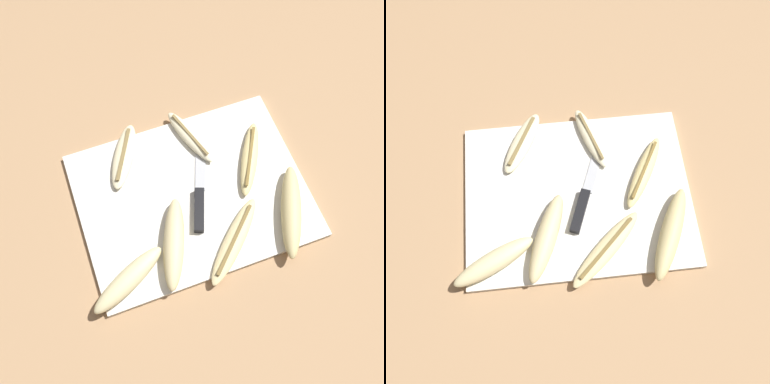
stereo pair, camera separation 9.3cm
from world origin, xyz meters
TOP-DOWN VIEW (x-y plane):
  - ground_plane at (0.00, 0.00)m, footprint 4.00×4.00m
  - cutting_board at (0.00, 0.00)m, footprint 0.47×0.36m
  - knife at (0.01, -0.02)m, footprint 0.10×0.21m
  - banana_mellow_near at (0.04, -0.13)m, footprint 0.17×0.17m
  - banana_spotted_left at (0.17, -0.11)m, footprint 0.12×0.20m
  - banana_pale_long at (-0.11, 0.13)m, footprint 0.11×0.16m
  - banana_golden_short at (0.14, 0.03)m, footprint 0.12×0.17m
  - banana_ripe_center at (-0.07, -0.09)m, footprint 0.11×0.19m
  - banana_soft_right at (-0.18, -0.13)m, footprint 0.17×0.11m
  - banana_bright_far at (0.04, 0.13)m, footprint 0.08×0.16m

SIDE VIEW (x-z plane):
  - ground_plane at x=0.00m, z-range 0.00..0.00m
  - cutting_board at x=0.00m, z-range 0.00..0.01m
  - knife at x=0.01m, z-range 0.01..0.03m
  - banana_mellow_near at x=0.04m, z-range 0.01..0.03m
  - banana_bright_far at x=0.04m, z-range 0.01..0.03m
  - banana_pale_long at x=-0.11m, z-range 0.01..0.03m
  - banana_golden_short at x=0.14m, z-range 0.01..0.03m
  - banana_soft_right at x=-0.18m, z-range 0.01..0.05m
  - banana_ripe_center at x=-0.07m, z-range 0.01..0.05m
  - banana_spotted_left at x=0.17m, z-range 0.01..0.05m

